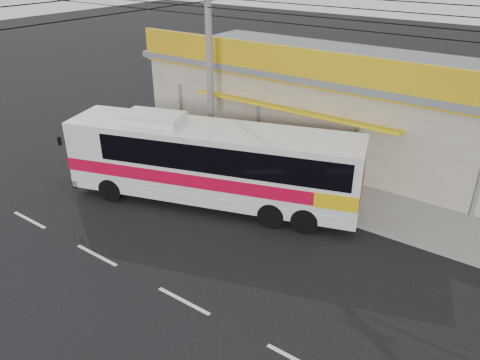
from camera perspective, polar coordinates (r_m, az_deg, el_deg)
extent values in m
plane|color=black|center=(16.15, -0.90, -9.76)|extent=(120.00, 120.00, 0.00)
cube|color=gray|center=(20.50, 9.05, -1.29)|extent=(30.00, 3.20, 0.15)
cube|color=gray|center=(24.52, 15.46, 7.98)|extent=(22.00, 8.00, 4.20)
cube|color=#55585C|center=(23.92, 16.12, 13.08)|extent=(22.60, 8.60, 0.30)
cube|color=gold|center=(20.06, 12.04, 12.64)|extent=(22.00, 0.24, 1.60)
cube|color=#C00A33|center=(20.88, 6.89, 13.57)|extent=(9.00, 0.10, 1.20)
cube|color=#C00A33|center=(24.92, -7.83, 15.67)|extent=(3.00, 0.10, 1.10)
cube|color=yellow|center=(21.27, 6.41, 8.52)|extent=(10.00, 1.20, 0.37)
cube|color=silver|center=(18.70, -3.42, 2.24)|extent=(11.92, 5.95, 2.84)
cube|color=red|center=(18.84, -3.39, 1.29)|extent=(11.97, 6.00, 0.54)
cube|color=gold|center=(17.84, 12.10, -0.84)|extent=(2.26, 2.87, 0.59)
cube|color=black|center=(18.22, -1.45, 3.79)|extent=(10.07, 5.39, 1.08)
cube|color=black|center=(21.16, -18.37, 5.17)|extent=(0.81, 2.09, 1.47)
cube|color=silver|center=(19.06, -10.51, 7.49)|extent=(2.66, 2.03, 0.35)
cylinder|color=black|center=(20.14, -15.45, -1.12)|extent=(1.06, 0.61, 1.02)
cylinder|color=black|center=(21.82, -12.45, 1.46)|extent=(1.06, 0.61, 1.02)
cylinder|color=black|center=(17.47, 7.87, -4.90)|extent=(1.06, 0.61, 1.02)
cylinder|color=black|center=(19.38, 9.04, -1.60)|extent=(1.06, 0.61, 1.02)
imported|color=maroon|center=(24.38, -3.43, 5.28)|extent=(2.17, 1.49, 1.08)
imported|color=black|center=(22.93, -3.84, 3.61)|extent=(1.58, 0.76, 0.92)
cylinder|color=slate|center=(21.01, -3.69, 12.87)|extent=(0.30, 0.30, 9.15)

